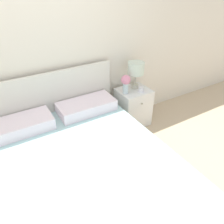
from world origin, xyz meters
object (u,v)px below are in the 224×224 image
flower_vase (126,82)px  teacup (141,90)px  bed (83,173)px  nightstand (133,107)px  table_lamp (136,69)px

flower_vase → teacup: flower_vase is taller
flower_vase → teacup: 0.26m
bed → flower_vase: bed is taller
bed → nightstand: size_ratio=3.73×
table_lamp → teacup: bearing=-86.8°
bed → teacup: size_ratio=19.27×
table_lamp → teacup: size_ratio=3.50×
teacup → nightstand: bearing=122.3°
table_lamp → flower_vase: table_lamp is taller
teacup → bed: bearing=-150.9°
bed → flower_vase: size_ratio=8.07×
nightstand → bed: bearing=-146.6°
table_lamp → flower_vase: (-0.21, -0.06, -0.12)m
nightstand → teacup: size_ratio=5.17×
flower_vase → teacup: bearing=-19.7°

